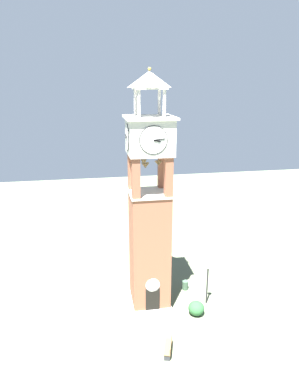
{
  "coord_description": "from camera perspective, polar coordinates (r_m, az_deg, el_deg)",
  "views": [
    {
      "loc": [
        -4.13,
        -23.84,
        17.22
      ],
      "look_at": [
        0.0,
        0.0,
        9.55
      ],
      "focal_mm": 32.13,
      "sensor_mm": 36.0,
      "label": 1
    }
  ],
  "objects": [
    {
      "name": "clock_tower",
      "position": [
        26.06,
        0.0,
        -4.23
      ],
      "size": [
        3.48,
        3.48,
        18.25
      ],
      "color": "#93543D",
      "rests_on": "ground"
    },
    {
      "name": "park_bench",
      "position": [
        25.11,
        3.23,
        -24.23
      ],
      "size": [
        0.89,
        1.66,
        0.95
      ],
      "color": "brown",
      "rests_on": "ground"
    },
    {
      "name": "shrub_near_entry",
      "position": [
        28.37,
        7.78,
        -18.58
      ],
      "size": [
        1.24,
        1.24,
        1.1
      ],
      "primitive_type": "ellipsoid",
      "color": "#28562D",
      "rests_on": "ground"
    },
    {
      "name": "ground",
      "position": [
        29.69,
        -0.0,
        -17.85
      ],
      "size": [
        80.0,
        80.0,
        0.0
      ],
      "primitive_type": "plane",
      "color": "#5B664C"
    },
    {
      "name": "trash_bin",
      "position": [
        31.21,
        5.94,
        -15.12
      ],
      "size": [
        0.52,
        0.52,
        0.8
      ],
      "primitive_type": "cylinder",
      "color": "#38513D",
      "rests_on": "ground"
    },
    {
      "name": "lamp_post",
      "position": [
        28.68,
        9.63,
        -13.63
      ],
      "size": [
        0.36,
        0.36,
        3.52
      ],
      "color": "black",
      "rests_on": "ground"
    }
  ]
}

